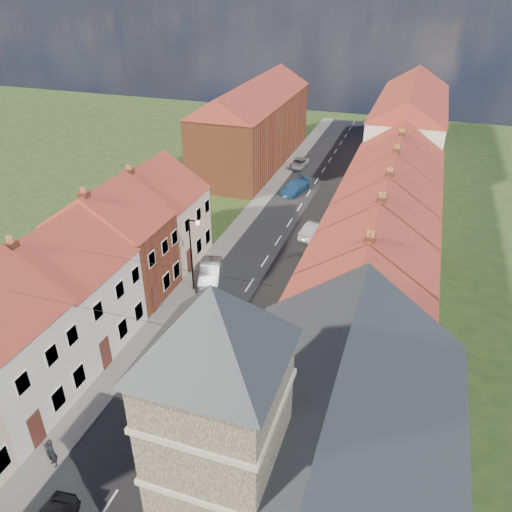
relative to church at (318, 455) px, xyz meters
The scene contains 22 objects.
road 28.87m from the church, 109.33° to the left, with size 7.00×90.00×0.02m, color black.
pavement_left 30.57m from the church, 117.29° to the left, with size 1.80×90.00×0.12m, color gray.
pavement_right 27.75m from the church, 100.53° to the left, with size 1.80×90.00×0.12m, color gray.
church is the anchor object (origin of this frame).
cottage_r_tudor 9.48m from the church, 90.57° to the left, with size 8.30×5.20×9.00m.
cottage_r_white_near 14.84m from the church, 90.23° to the left, with size 8.30×6.00×9.00m.
cottage_r_cream_mid 20.22m from the church, 90.17° to the left, with size 8.30×5.20×9.00m.
cottage_r_pink 25.61m from the church, 90.13° to the left, with size 8.30×6.00×9.00m.
cottage_r_white_far 31.00m from the church, 90.11° to the left, with size 8.30×5.20×9.00m.
cottage_r_cream_far 36.40m from the church, 90.09° to the left, with size 8.30×6.00×9.00m.
cottage_l_white 20.61m from the church, 155.20° to the left, with size 8.30×6.90×8.80m.
cottage_l_brick_mid 23.81m from the church, 141.73° to the left, with size 8.30×5.70×9.10m.
cottage_l_pink 27.78m from the church, 132.28° to the left, with size 8.30×6.30×8.80m.
block_right_far 51.68m from the church, 90.07° to the left, with size 8.30×24.20×10.50m.
block_left_far 50.27m from the church, 111.79° to the left, with size 8.30×24.20×10.50m.
lamppost 21.38m from the church, 128.30° to the left, with size 0.88×0.15×6.00m.
car_mid 22.84m from the church, 124.36° to the left, with size 1.56×4.47×1.47m, color gray.
car_far 40.28m from the church, 105.78° to the left, with size 1.84×4.52×1.31m, color navy.
car_distant 48.63m from the church, 105.06° to the left, with size 1.82×3.95×1.10m, color #A3A5AA.
pedestrian_left 13.95m from the church, behind, with size 0.62×0.40×1.69m, color black.
pedestrian_right 6.71m from the church, 157.24° to the left, with size 0.87×0.68×1.79m, color black.
car_mid_b 29.77m from the church, 102.12° to the left, with size 1.63×4.67×1.54m, color silver.
Camera 1 is at (11.17, -9.27, 21.58)m, focal length 35.00 mm.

